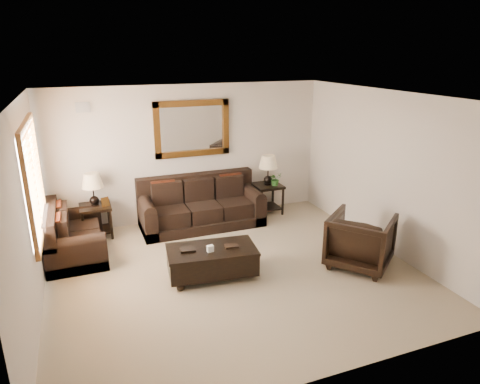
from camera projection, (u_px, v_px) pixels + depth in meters
name	position (u px, v px, depth m)	size (l,w,h in m)	color
room	(233.00, 190.00, 6.29)	(5.51, 5.01, 2.71)	gray
window	(34.00, 179.00, 6.10)	(0.07, 1.96, 1.66)	white
mirror	(192.00, 129.00, 8.33)	(1.50, 0.06, 1.10)	#4C2A0F
air_vent	(83.00, 107.00, 7.52)	(0.25, 0.02, 0.18)	#999999
sofa	(201.00, 208.00, 8.43)	(2.36, 1.02, 0.96)	black
loveseat	(72.00, 238.00, 7.14)	(0.92, 1.55, 0.87)	black
end_table_left	(94.00, 196.00, 7.75)	(0.55, 0.55, 1.22)	black
end_table_right	(268.00, 176.00, 8.92)	(0.57, 0.57, 1.25)	black
coffee_table	(212.00, 259.00, 6.52)	(1.42, 0.88, 0.57)	black
armchair	(361.00, 238.00, 6.77)	(0.93, 0.87, 0.95)	black
potted_plant	(275.00, 180.00, 8.90)	(0.25, 0.28, 0.22)	#285D20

